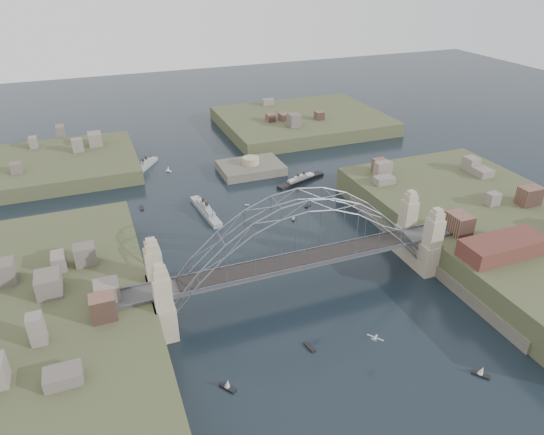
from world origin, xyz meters
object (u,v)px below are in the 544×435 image
Objects in this scene: ocean_liner at (301,180)px; wharf_shed at (503,247)px; fort_island at (251,173)px; bridge at (301,245)px; naval_cruiser_near at (206,211)px; naval_cruiser_far at (145,166)px.

wharf_shed is at bearing -74.64° from ocean_liner.
wharf_shed is (32.00, -84.00, 10.34)m from fort_island.
bridge reaches higher than fort_island.
naval_cruiser_near is (-54.93, 58.80, -9.04)m from wharf_shed.
bridge is 4.06× the size of naval_cruiser_near.
naval_cruiser_far is at bearing 105.39° from naval_cruiser_near.
fort_island is at bearing 110.85° from wharf_shed.
wharf_shed reaches higher than ocean_liner.
fort_island is 34.09m from naval_cruiser_near.
naval_cruiser_far is 0.76× the size of ocean_liner.
naval_cruiser_near is at bearing 103.71° from bridge.
ocean_liner is (35.87, 10.59, -0.21)m from naval_cruiser_near.
naval_cruiser_near is 1.07× the size of ocean_liner.
naval_cruiser_far is at bearing 123.37° from wharf_shed.
bridge is 5.75× the size of naval_cruiser_far.
naval_cruiser_near is at bearing -132.30° from fort_island.
bridge is 3.82× the size of fort_island.
bridge reaches higher than ocean_liner.
bridge is at bearing -76.29° from naval_cruiser_near.
naval_cruiser_near reaches higher than fort_island.
ocean_liner is at bearing 16.45° from naval_cruiser_near.
wharf_shed reaches higher than naval_cruiser_near.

